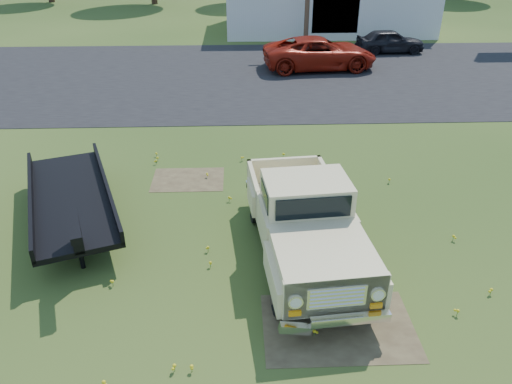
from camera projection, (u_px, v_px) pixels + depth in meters
ground at (257, 243)px, 12.50m from camera, size 140.00×140.00×0.00m
asphalt_lot at (245, 76)px, 25.61m from camera, size 90.00×14.00×0.02m
dirt_patch_a at (338, 327)px, 9.92m from camera, size 3.00×2.00×0.01m
dirt_patch_b at (188, 180)px, 15.49m from camera, size 2.20×1.60×0.01m
vintage_pickup_truck at (305, 220)px, 11.47m from camera, size 2.79×5.99×2.10m
flatbed_trailer at (70, 194)px, 13.03m from camera, size 3.87×6.22×1.61m
red_pickup at (320, 53)px, 26.37m from camera, size 6.14×3.24×1.65m
dark_sedan at (390, 41)px, 29.64m from camera, size 4.01×1.72×1.35m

